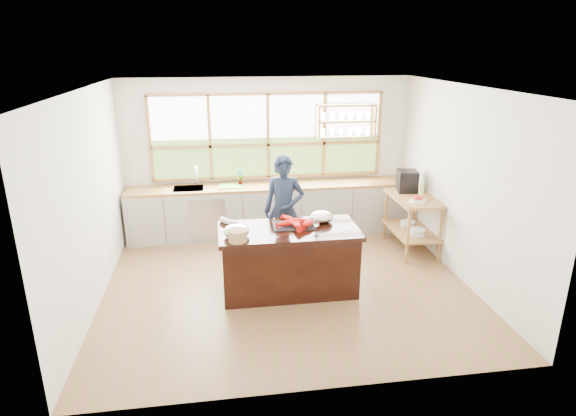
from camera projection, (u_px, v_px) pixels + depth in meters
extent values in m
plane|color=brown|center=(287.00, 283.00, 6.82)|extent=(5.00, 5.00, 0.00)
cube|color=beige|center=(268.00, 156.00, 8.49)|extent=(5.00, 0.02, 2.70)
cube|color=beige|center=(323.00, 264.00, 4.28)|extent=(5.00, 0.02, 2.70)
cube|color=beige|center=(90.00, 200.00, 6.04)|extent=(0.02, 4.50, 2.70)
cube|color=beige|center=(463.00, 184.00, 6.73)|extent=(0.02, 4.50, 2.70)
cube|color=white|center=(286.00, 88.00, 5.95)|extent=(5.00, 4.50, 0.02)
cube|color=#A36B43|center=(268.00, 136.00, 8.35)|extent=(4.05, 0.06, 1.50)
cube|color=white|center=(268.00, 116.00, 8.26)|extent=(3.98, 0.01, 0.75)
cube|color=#305D1D|center=(268.00, 157.00, 8.50)|extent=(3.98, 0.01, 0.70)
cube|color=#A36B43|center=(346.00, 105.00, 8.27)|extent=(1.00, 0.28, 0.03)
cube|color=#A36B43|center=(346.00, 121.00, 8.36)|extent=(1.00, 0.28, 0.03)
cube|color=#A36B43|center=(345.00, 137.00, 8.45)|extent=(1.00, 0.28, 0.03)
cube|color=#A36B43|center=(317.00, 122.00, 8.29)|extent=(0.03, 0.28, 0.55)
cube|color=#A36B43|center=(373.00, 120.00, 8.43)|extent=(0.03, 0.28, 0.55)
cube|color=#A8A6A0|center=(271.00, 211.00, 8.50)|extent=(4.90, 0.62, 0.85)
cube|color=#B9BCC0|center=(208.00, 220.00, 8.05)|extent=(0.60, 0.01, 0.72)
cube|color=#A66B34|center=(270.00, 186.00, 8.35)|extent=(4.90, 0.62, 0.05)
cube|color=#B9BCC0|center=(189.00, 193.00, 8.18)|extent=(0.50, 0.42, 0.16)
cube|color=#A66B34|center=(440.00, 234.00, 7.39)|extent=(0.04, 0.04, 0.90)
cube|color=#A66B34|center=(415.00, 213.00, 8.33)|extent=(0.04, 0.04, 0.90)
cube|color=#A66B34|center=(408.00, 236.00, 7.32)|extent=(0.04, 0.04, 0.90)
cube|color=#A66B34|center=(386.00, 214.00, 8.26)|extent=(0.04, 0.04, 0.90)
cube|color=#A66B34|center=(411.00, 231.00, 7.86)|extent=(0.62, 1.10, 0.03)
cube|color=#A66B34|center=(414.00, 198.00, 7.69)|extent=(0.62, 1.10, 0.05)
cylinder|color=silver|center=(417.00, 232.00, 7.61)|extent=(0.24, 0.24, 0.11)
cylinder|color=silver|center=(408.00, 224.00, 7.99)|extent=(0.24, 0.24, 0.09)
cube|color=black|center=(289.00, 262.00, 6.50)|extent=(1.77, 0.82, 0.84)
cube|color=black|center=(289.00, 231.00, 6.35)|extent=(1.85, 0.90, 0.06)
imported|color=#182136|center=(284.00, 211.00, 7.21)|extent=(0.69, 0.53, 1.69)
imported|color=slate|center=(240.00, 178.00, 8.29)|extent=(0.17, 0.14, 0.27)
cube|color=#5CCA38|center=(231.00, 186.00, 8.25)|extent=(0.42, 0.32, 0.01)
cube|color=black|center=(407.00, 181.00, 7.92)|extent=(0.36, 0.37, 0.35)
cylinder|color=#AEBC64|center=(421.00, 191.00, 7.51)|extent=(0.09, 0.09, 0.27)
cylinder|color=silver|center=(418.00, 201.00, 7.41)|extent=(0.24, 0.24, 0.05)
sphere|color=red|center=(421.00, 198.00, 7.40)|extent=(0.07, 0.07, 0.07)
sphere|color=red|center=(418.00, 197.00, 7.44)|extent=(0.07, 0.07, 0.07)
sphere|color=red|center=(415.00, 197.00, 7.42)|extent=(0.07, 0.07, 0.07)
sphere|color=red|center=(416.00, 198.00, 7.36)|extent=(0.07, 0.07, 0.07)
sphere|color=red|center=(420.00, 199.00, 7.35)|extent=(0.07, 0.07, 0.07)
cube|color=black|center=(294.00, 225.00, 6.44)|extent=(0.56, 0.42, 0.02)
ellipsoid|color=#EC0605|center=(285.00, 224.00, 6.37)|extent=(0.23, 0.15, 0.08)
ellipsoid|color=#EC0605|center=(299.00, 221.00, 6.46)|extent=(0.23, 0.14, 0.08)
ellipsoid|color=#EC0605|center=(308.00, 224.00, 6.36)|extent=(0.21, 0.21, 0.08)
ellipsoid|color=#EC0605|center=(289.00, 219.00, 6.53)|extent=(0.18, 0.23, 0.08)
ellipsoid|color=#EC0605|center=(297.00, 225.00, 6.30)|extent=(0.11, 0.22, 0.08)
ellipsoid|color=#B9BCC0|center=(236.00, 231.00, 6.07)|extent=(0.33, 0.33, 0.16)
ellipsoid|color=#B9BCC0|center=(321.00, 217.00, 6.58)|extent=(0.32, 0.32, 0.16)
cylinder|color=silver|center=(316.00, 235.00, 6.12)|extent=(0.06, 0.06, 0.01)
cylinder|color=silver|center=(316.00, 230.00, 6.10)|extent=(0.01, 0.01, 0.13)
ellipsoid|color=silver|center=(316.00, 223.00, 6.07)|extent=(0.08, 0.08, 0.10)
cylinder|color=tan|center=(238.00, 236.00, 5.92)|extent=(0.23, 0.23, 0.15)
cylinder|color=silver|center=(229.00, 222.00, 6.49)|extent=(0.25, 0.29, 0.08)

